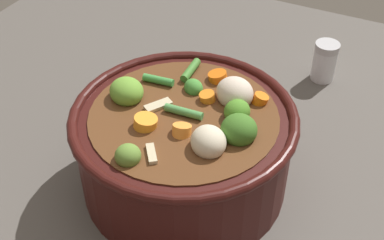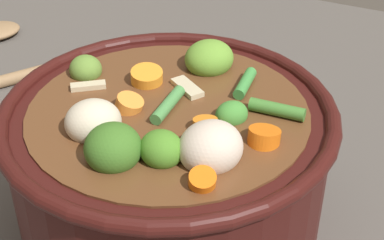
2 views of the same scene
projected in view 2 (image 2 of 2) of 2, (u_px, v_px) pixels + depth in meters
name	position (u px, v px, depth m)	size (l,w,h in m)	color
ground_plane	(171.00, 215.00, 0.54)	(1.10, 1.10, 0.00)	#514C47
cooking_pot	(169.00, 160.00, 0.50)	(0.28, 0.28, 0.14)	#38110F
wooden_spoon	(10.00, 50.00, 0.79)	(0.24, 0.23, 0.02)	#91704B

